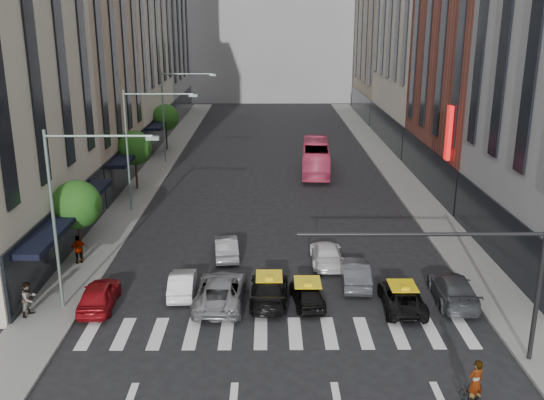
{
  "coord_description": "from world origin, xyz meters",
  "views": [
    {
      "loc": [
        -0.65,
        -23.72,
        14.12
      ],
      "look_at": [
        -0.42,
        9.74,
        4.0
      ],
      "focal_mm": 40.0,
      "sensor_mm": 36.0,
      "label": 1
    }
  ],
  "objects_px": {
    "bus": "(316,157)",
    "pedestrian_near": "(29,299)",
    "car_white_front": "(182,283)",
    "taxi_center": "(307,294)",
    "taxi_left": "(269,289)",
    "pedestrian_far": "(79,249)",
    "streetlamp_far": "(172,104)",
    "motorcycle": "(474,399)",
    "streetlamp_near": "(71,197)",
    "streetlamp_mid": "(139,135)",
    "car_red": "(99,295)"
  },
  "relations": [
    {
      "from": "streetlamp_far",
      "to": "motorcycle",
      "type": "distance_m",
      "value": 44.07
    },
    {
      "from": "streetlamp_far",
      "to": "pedestrian_far",
      "type": "bearing_deg",
      "value": -93.88
    },
    {
      "from": "car_red",
      "to": "bus",
      "type": "bearing_deg",
      "value": -117.89
    },
    {
      "from": "streetlamp_mid",
      "to": "streetlamp_far",
      "type": "distance_m",
      "value": 16.0
    },
    {
      "from": "streetlamp_mid",
      "to": "pedestrian_near",
      "type": "xyz_separation_m",
      "value": [
        -2.23,
        -16.93,
        -4.88
      ]
    },
    {
      "from": "streetlamp_far",
      "to": "taxi_center",
      "type": "xyz_separation_m",
      "value": [
        11.39,
        -31.58,
        -5.29
      ]
    },
    {
      "from": "streetlamp_far",
      "to": "pedestrian_far",
      "type": "height_order",
      "value": "streetlamp_far"
    },
    {
      "from": "streetlamp_near",
      "to": "motorcycle",
      "type": "distance_m",
      "value": 19.75
    },
    {
      "from": "bus",
      "to": "pedestrian_far",
      "type": "distance_m",
      "value": 27.36
    },
    {
      "from": "taxi_left",
      "to": "car_white_front",
      "type": "bearing_deg",
      "value": -9.41
    },
    {
      "from": "streetlamp_near",
      "to": "taxi_center",
      "type": "distance_m",
      "value": 12.57
    },
    {
      "from": "car_white_front",
      "to": "bus",
      "type": "bearing_deg",
      "value": -111.68
    },
    {
      "from": "taxi_center",
      "to": "streetlamp_far",
      "type": "bearing_deg",
      "value": -77.64
    },
    {
      "from": "streetlamp_mid",
      "to": "streetlamp_far",
      "type": "height_order",
      "value": "same"
    },
    {
      "from": "streetlamp_mid",
      "to": "pedestrian_far",
      "type": "height_order",
      "value": "streetlamp_mid"
    },
    {
      "from": "bus",
      "to": "pedestrian_near",
      "type": "relative_size",
      "value": 5.92
    },
    {
      "from": "motorcycle",
      "to": "pedestrian_far",
      "type": "bearing_deg",
      "value": -59.13
    },
    {
      "from": "streetlamp_mid",
      "to": "motorcycle",
      "type": "distance_m",
      "value": 30.17
    },
    {
      "from": "taxi_center",
      "to": "motorcycle",
      "type": "relative_size",
      "value": 2.3
    },
    {
      "from": "car_white_front",
      "to": "motorcycle",
      "type": "height_order",
      "value": "car_white_front"
    },
    {
      "from": "streetlamp_near",
      "to": "bus",
      "type": "xyz_separation_m",
      "value": [
        13.92,
        28.03,
        -4.46
      ]
    },
    {
      "from": "streetlamp_near",
      "to": "streetlamp_far",
      "type": "bearing_deg",
      "value": 90.0
    },
    {
      "from": "streetlamp_mid",
      "to": "car_white_front",
      "type": "height_order",
      "value": "streetlamp_mid"
    },
    {
      "from": "taxi_center",
      "to": "taxi_left",
      "type": "bearing_deg",
      "value": -19.08
    },
    {
      "from": "pedestrian_near",
      "to": "taxi_center",
      "type": "bearing_deg",
      "value": -62.15
    },
    {
      "from": "pedestrian_far",
      "to": "streetlamp_far",
      "type": "bearing_deg",
      "value": -126.53
    },
    {
      "from": "streetlamp_near",
      "to": "bus",
      "type": "height_order",
      "value": "streetlamp_near"
    },
    {
      "from": "car_white_front",
      "to": "taxi_center",
      "type": "height_order",
      "value": "taxi_center"
    },
    {
      "from": "bus",
      "to": "streetlamp_far",
      "type": "bearing_deg",
      "value": -11.98
    },
    {
      "from": "taxi_center",
      "to": "pedestrian_far",
      "type": "xyz_separation_m",
      "value": [
        -13.18,
        5.21,
        0.4
      ]
    },
    {
      "from": "car_white_front",
      "to": "motorcycle",
      "type": "distance_m",
      "value": 15.79
    },
    {
      "from": "taxi_left",
      "to": "pedestrian_far",
      "type": "bearing_deg",
      "value": -21.5
    },
    {
      "from": "car_white_front",
      "to": "taxi_left",
      "type": "relative_size",
      "value": 0.77
    },
    {
      "from": "motorcycle",
      "to": "streetlamp_far",
      "type": "bearing_deg",
      "value": -89.79
    },
    {
      "from": "car_white_front",
      "to": "pedestrian_far",
      "type": "bearing_deg",
      "value": -33.16
    },
    {
      "from": "motorcycle",
      "to": "pedestrian_near",
      "type": "relative_size",
      "value": 0.89
    },
    {
      "from": "bus",
      "to": "pedestrian_far",
      "type": "height_order",
      "value": "bus"
    },
    {
      "from": "taxi_left",
      "to": "pedestrian_near",
      "type": "xyz_separation_m",
      "value": [
        -11.68,
        -1.75,
        0.33
      ]
    },
    {
      "from": "pedestrian_near",
      "to": "car_white_front",
      "type": "bearing_deg",
      "value": -47.27
    },
    {
      "from": "car_white_front",
      "to": "pedestrian_near",
      "type": "xyz_separation_m",
      "value": [
        -7.08,
        -2.65,
        0.42
      ]
    },
    {
      "from": "taxi_left",
      "to": "taxi_center",
      "type": "height_order",
      "value": "taxi_left"
    },
    {
      "from": "bus",
      "to": "pedestrian_far",
      "type": "xyz_separation_m",
      "value": [
        -15.7,
        -22.4,
        -0.44
      ]
    },
    {
      "from": "motorcycle",
      "to": "pedestrian_near",
      "type": "xyz_separation_m",
      "value": [
        -19.31,
        7.33,
        0.62
      ]
    },
    {
      "from": "streetlamp_mid",
      "to": "pedestrian_far",
      "type": "relative_size",
      "value": 5.23
    },
    {
      "from": "streetlamp_near",
      "to": "car_white_front",
      "type": "height_order",
      "value": "streetlamp_near"
    },
    {
      "from": "streetlamp_near",
      "to": "taxi_left",
      "type": "distance_m",
      "value": 10.82
    },
    {
      "from": "car_white_front",
      "to": "taxi_left",
      "type": "bearing_deg",
      "value": 166.25
    },
    {
      "from": "streetlamp_near",
      "to": "streetlamp_mid",
      "type": "relative_size",
      "value": 1.0
    },
    {
      "from": "bus",
      "to": "motorcycle",
      "type": "height_order",
      "value": "bus"
    },
    {
      "from": "pedestrian_near",
      "to": "pedestrian_far",
      "type": "bearing_deg",
      "value": 18.3
    }
  ]
}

